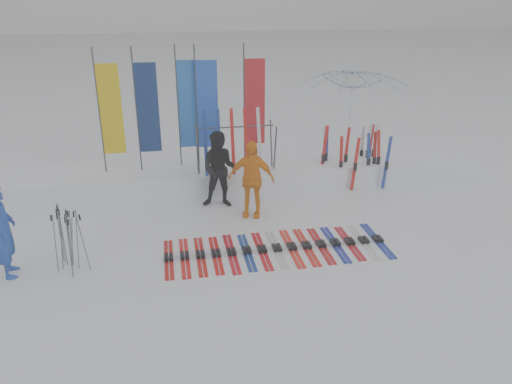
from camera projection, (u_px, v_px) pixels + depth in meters
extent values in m
plane|color=white|center=(261.00, 271.00, 9.68)|extent=(120.00, 120.00, 0.00)
cube|color=white|center=(229.00, 176.00, 13.76)|extent=(14.00, 1.60, 0.60)
imported|color=#1D42AA|center=(3.00, 231.00, 9.23)|extent=(0.57, 0.75, 1.84)
imported|color=black|center=(220.00, 170.00, 12.25)|extent=(1.07, 0.91, 1.92)
imported|color=orange|center=(251.00, 179.00, 11.73)|extent=(1.18, 0.79, 1.86)
imported|color=white|center=(352.00, 115.00, 15.46)|extent=(3.46, 3.52, 2.94)
cube|color=#B2140E|center=(169.00, 258.00, 10.08)|extent=(0.17, 1.62, 0.07)
cube|color=red|center=(185.00, 256.00, 10.13)|extent=(0.17, 1.65, 0.07)
cube|color=red|center=(200.00, 255.00, 10.18)|extent=(0.17, 1.64, 0.07)
cube|color=red|center=(216.00, 254.00, 10.24)|extent=(0.17, 1.60, 0.07)
cube|color=#B40E19|center=(231.00, 252.00, 10.29)|extent=(0.17, 1.70, 0.07)
cube|color=navy|center=(247.00, 251.00, 10.34)|extent=(0.17, 1.60, 0.07)
cube|color=red|center=(262.00, 250.00, 10.40)|extent=(0.17, 1.66, 0.07)
cube|color=#B3B5BA|center=(277.00, 248.00, 10.45)|extent=(0.17, 1.60, 0.07)
cube|color=red|center=(292.00, 247.00, 10.50)|extent=(0.17, 1.70, 0.07)
cube|color=red|center=(306.00, 246.00, 10.56)|extent=(0.17, 1.67, 0.07)
cube|color=#AF0E11|center=(321.00, 244.00, 10.61)|extent=(0.17, 1.63, 0.07)
cube|color=navy|center=(335.00, 243.00, 10.66)|extent=(0.17, 1.64, 0.07)
cube|color=#B30E19|center=(349.00, 242.00, 10.72)|extent=(0.17, 1.56, 0.07)
cube|color=silver|center=(364.00, 241.00, 10.77)|extent=(0.17, 1.67, 0.07)
cube|color=navy|center=(378.00, 239.00, 10.82)|extent=(0.17, 1.66, 0.07)
cylinder|color=#595B60|center=(56.00, 244.00, 9.36)|extent=(0.11, 0.13, 1.25)
cylinder|color=#595B60|center=(69.00, 246.00, 9.30)|extent=(0.05, 0.07, 1.25)
cylinder|color=#595B60|center=(72.00, 247.00, 9.31)|extent=(0.15, 0.10, 1.19)
cylinder|color=#595B60|center=(69.00, 243.00, 9.51)|extent=(0.04, 0.14, 1.14)
cylinder|color=#595B60|center=(71.00, 238.00, 9.71)|extent=(0.09, 0.04, 1.17)
cylinder|color=#595B60|center=(70.00, 237.00, 9.66)|extent=(0.05, 0.05, 1.21)
cylinder|color=#595B60|center=(63.00, 237.00, 9.69)|extent=(0.03, 0.07, 1.21)
cylinder|color=#595B60|center=(69.00, 240.00, 9.65)|extent=(0.04, 0.07, 1.14)
cylinder|color=#595B60|center=(83.00, 243.00, 9.45)|extent=(0.14, 0.04, 1.23)
cylinder|color=#595B60|center=(61.00, 233.00, 9.83)|extent=(0.02, 0.08, 1.24)
cylinder|color=#595B60|center=(61.00, 241.00, 9.54)|extent=(0.09, 0.10, 1.21)
cylinder|color=#595B60|center=(60.00, 235.00, 9.80)|extent=(0.03, 0.05, 1.16)
cylinder|color=#595B60|center=(77.00, 239.00, 9.57)|extent=(0.10, 0.08, 1.23)
cylinder|color=#383A3F|center=(99.00, 112.00, 12.57)|extent=(0.04, 0.04, 3.20)
cube|color=#DDBC0B|center=(111.00, 110.00, 12.60)|extent=(0.55, 0.03, 2.30)
cylinder|color=#383A3F|center=(137.00, 111.00, 12.72)|extent=(0.04, 0.04, 3.20)
cube|color=navy|center=(148.00, 108.00, 12.75)|extent=(0.55, 0.03, 2.30)
cylinder|color=#383A3F|center=(178.00, 107.00, 13.13)|extent=(0.04, 0.04, 3.20)
cube|color=blue|center=(189.00, 105.00, 13.16)|extent=(0.55, 0.03, 2.30)
cylinder|color=#383A3F|center=(197.00, 107.00, 13.12)|extent=(0.04, 0.04, 3.20)
cube|color=blue|center=(208.00, 105.00, 13.15)|extent=(0.55, 0.03, 2.30)
cylinder|color=#383A3F|center=(244.00, 105.00, 13.39)|extent=(0.04, 0.04, 3.20)
cube|color=red|center=(255.00, 102.00, 13.42)|extent=(0.55, 0.03, 2.30)
cylinder|color=#383A3F|center=(198.00, 152.00, 12.67)|extent=(0.04, 0.30, 1.23)
cylinder|color=#383A3F|center=(197.00, 147.00, 13.13)|extent=(0.04, 0.30, 1.23)
cylinder|color=#383A3F|center=(275.00, 148.00, 13.01)|extent=(0.04, 0.30, 1.23)
cylinder|color=#383A3F|center=(271.00, 143.00, 13.46)|extent=(0.04, 0.30, 1.23)
cylinder|color=#383A3F|center=(236.00, 127.00, 12.86)|extent=(2.00, 0.04, 0.04)
cube|color=red|center=(355.00, 164.00, 13.33)|extent=(0.09, 0.02, 1.47)
cube|color=navy|center=(387.00, 163.00, 13.40)|extent=(0.09, 0.03, 1.49)
cube|color=red|center=(341.00, 163.00, 13.48)|extent=(0.09, 0.03, 1.46)
cube|color=red|center=(379.00, 158.00, 13.67)|extent=(0.09, 0.04, 1.57)
cube|color=navy|center=(326.00, 154.00, 13.97)|extent=(0.09, 0.04, 1.58)
cube|color=silver|center=(373.00, 151.00, 14.32)|extent=(0.09, 0.03, 1.55)
cube|color=navy|center=(369.00, 160.00, 13.63)|extent=(0.09, 0.03, 1.50)
cube|color=red|center=(369.00, 151.00, 14.36)|extent=(0.09, 0.04, 1.53)
cube|color=red|center=(323.00, 156.00, 13.66)|extent=(0.09, 0.04, 1.69)
cube|color=silver|center=(325.00, 152.00, 14.14)|extent=(0.09, 0.04, 1.57)
cube|color=red|center=(346.00, 155.00, 13.86)|extent=(0.09, 0.04, 1.58)
cube|color=silver|center=(362.00, 151.00, 14.39)|extent=(0.09, 0.03, 1.47)
cube|color=red|center=(374.00, 158.00, 13.73)|extent=(0.09, 0.04, 1.51)
cube|color=silver|center=(367.00, 151.00, 14.20)|extent=(0.09, 0.04, 1.60)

